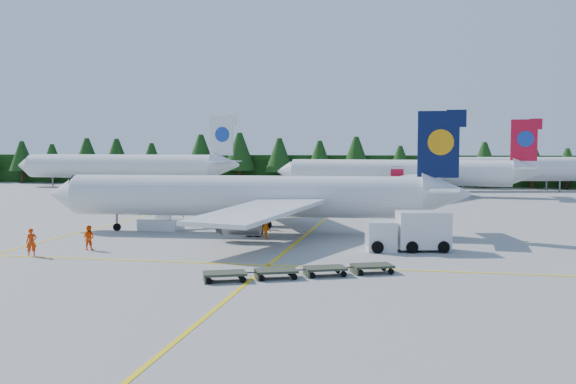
% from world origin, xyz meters
% --- Properties ---
extents(ground, '(320.00, 320.00, 0.00)m').
position_xyz_m(ground, '(0.00, 0.00, 0.00)').
color(ground, '#9B9B96').
rests_on(ground, ground).
extents(taxi_stripe_a, '(0.25, 120.00, 0.01)m').
position_xyz_m(taxi_stripe_a, '(-14.00, 20.00, 0.01)').
color(taxi_stripe_a, yellow).
rests_on(taxi_stripe_a, ground).
extents(taxi_stripe_b, '(0.25, 120.00, 0.01)m').
position_xyz_m(taxi_stripe_b, '(6.00, 20.00, 0.01)').
color(taxi_stripe_b, yellow).
rests_on(taxi_stripe_b, ground).
extents(taxi_stripe_cross, '(80.00, 0.25, 0.01)m').
position_xyz_m(taxi_stripe_cross, '(0.00, -6.00, 0.01)').
color(taxi_stripe_cross, yellow).
rests_on(taxi_stripe_cross, ground).
extents(treeline_hedge, '(220.00, 4.00, 6.00)m').
position_xyz_m(treeline_hedge, '(0.00, 82.00, 3.00)').
color(treeline_hedge, black).
rests_on(treeline_hedge, ground).
extents(airliner_navy, '(36.58, 30.03, 10.63)m').
position_xyz_m(airliner_navy, '(-0.25, 8.93, 3.20)').
color(airliner_navy, silver).
rests_on(airliner_navy, ground).
extents(airliner_red, '(40.37, 33.11, 11.74)m').
position_xyz_m(airliner_red, '(12.21, 56.88, 3.53)').
color(airliner_red, silver).
rests_on(airliner_red, ground).
extents(airliner_far_left, '(44.91, 8.39, 13.06)m').
position_xyz_m(airliner_far_left, '(-39.93, 65.39, 4.10)').
color(airliner_far_left, silver).
rests_on(airliner_far_left, ground).
extents(airliner_far_right, '(41.88, 11.78, 12.30)m').
position_xyz_m(airliner_far_right, '(35.89, 71.77, 3.86)').
color(airliner_far_right, silver).
rests_on(airliner_far_right, ground).
extents(airstairs, '(3.99, 5.41, 3.45)m').
position_xyz_m(airstairs, '(-7.57, 9.66, 0.75)').
color(airstairs, silver).
rests_on(airstairs, ground).
extents(service_truck, '(6.32, 3.38, 2.89)m').
position_xyz_m(service_truck, '(14.75, 1.68, 1.43)').
color(service_truck, silver).
rests_on(service_truck, ground).
extents(dolly_train, '(10.84, 6.24, 0.14)m').
position_xyz_m(dolly_train, '(8.67, -9.22, 0.45)').
color(dolly_train, '#343A2A').
rests_on(dolly_train, ground).
extents(crew_a, '(0.85, 0.79, 1.95)m').
position_xyz_m(crew_a, '(-11.00, -5.70, 0.98)').
color(crew_a, red).
rests_on(crew_a, ground).
extents(crew_b, '(0.91, 0.72, 1.83)m').
position_xyz_m(crew_b, '(-8.42, -2.44, 0.91)').
color(crew_b, '#FF4705').
rests_on(crew_b, ground).
extents(crew_c, '(0.67, 0.79, 1.61)m').
position_xyz_m(crew_c, '(3.14, 5.88, 0.80)').
color(crew_c, '#FF6A05').
rests_on(crew_c, ground).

